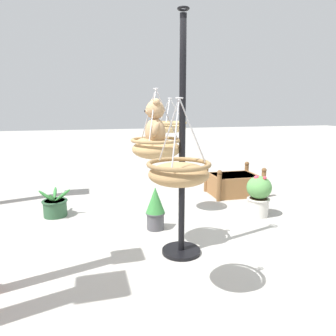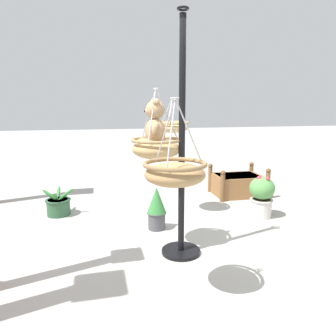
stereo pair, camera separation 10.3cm
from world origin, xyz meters
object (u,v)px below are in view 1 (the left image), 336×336
Objects in this scene: display_pole_central at (182,183)px; potted_plant_flowering_red at (155,208)px; hanging_basket_with_teddy at (156,147)px; potted_plant_tall_leafy at (55,206)px; potted_plant_fern_front at (259,195)px; hanging_basket_left_high at (179,172)px; teddy_bear at (154,127)px; hanging_basket_right_low at (170,127)px; wooden_planter_box at (234,183)px.

potted_plant_flowering_red is (0.76, 0.13, -0.53)m from display_pole_central.
potted_plant_tall_leafy is at bearing 40.04° from hanging_basket_with_teddy.
hanging_basket_left_high is at bearing 133.53° from potted_plant_fern_front.
potted_plant_flowering_red is 1.11× the size of potted_plant_tall_leafy.
display_pole_central is at bearing -120.96° from hanging_basket_with_teddy.
hanging_basket_right_low is at bearing -23.33° from teddy_bear.
teddy_bear reaches higher than hanging_basket_left_high.
potted_plant_flowering_red is at bearing -5.55° from hanging_basket_left_high.
teddy_bear is 1.21m from hanging_basket_right_low.
hanging_basket_left_high is (-0.98, 0.04, -0.07)m from hanging_basket_with_teddy.
wooden_planter_box is at bearing -45.61° from hanging_basket_with_teddy.
hanging_basket_left_high is at bearing 145.61° from wooden_planter_box.
wooden_planter_box is (1.88, -1.92, -0.99)m from hanging_basket_with_teddy.
teddy_bear is 1.29m from potted_plant_flowering_red.
wooden_planter_box reaches higher than potted_plant_tall_leafy.
potted_plant_tall_leafy is (1.64, 1.50, -0.67)m from display_pole_central.
wooden_planter_box is 1.18m from potted_plant_fern_front.
teddy_bear is 2.20m from potted_plant_fern_front.
hanging_basket_with_teddy is (0.15, 0.25, 0.38)m from display_pole_central.
display_pole_central is 4.91× the size of potted_plant_tall_leafy.
display_pole_central is 0.93m from hanging_basket_left_high.
potted_plant_flowering_red is at bearing -122.79° from potted_plant_tall_leafy.
potted_plant_fern_front is 1.09× the size of potted_plant_flowering_red.
hanging_basket_right_low is (1.11, -0.45, 0.15)m from hanging_basket_with_teddy.
potted_plant_flowering_red is at bearing -13.02° from teddy_bear.
teddy_bear is 0.75× the size of hanging_basket_left_high.
hanging_basket_left_high is 2.59m from potted_plant_fern_front.
potted_plant_fern_front is 1.21× the size of potted_plant_tall_leafy.
display_pole_central reaches higher than hanging_basket_left_high.
hanging_basket_right_low is at bearing 73.04° from potted_plant_fern_front.
hanging_basket_left_high reaches higher than potted_plant_flowering_red.
hanging_basket_with_teddy reaches higher than potted_plant_fern_front.
hanging_basket_right_low is 0.52× the size of wooden_planter_box.
potted_plant_flowering_red is (0.61, -0.12, -0.90)m from hanging_basket_with_teddy.
teddy_bear is at bearing 166.98° from potted_plant_flowering_red.
wooden_planter_box is at bearing -54.86° from potted_plant_flowering_red.
hanging_basket_right_low is 1.70m from potted_plant_fern_front.
hanging_basket_with_teddy is 1.10× the size of hanging_basket_left_high.
hanging_basket_right_low is 0.95× the size of potted_plant_tall_leafy.
teddy_bear is 2.32m from potted_plant_tall_leafy.
hanging_basket_with_teddy reaches higher than wooden_planter_box.
teddy_bear is 1.03m from hanging_basket_left_high.
hanging_basket_left_high is 1.30× the size of potted_plant_tall_leafy.
potted_plant_tall_leafy is (0.88, 1.37, -0.14)m from potted_plant_flowering_red.
hanging_basket_left_high is 2.92m from potted_plant_tall_leafy.
potted_plant_flowering_red reaches higher than wooden_planter_box.
hanging_basket_with_teddy is 1.47× the size of teddy_bear.
hanging_basket_with_teddy is at bearing 169.15° from potted_plant_flowering_red.
teddy_bear is 1.03× the size of hanging_basket_right_low.
display_pole_central reaches higher than potted_plant_tall_leafy.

